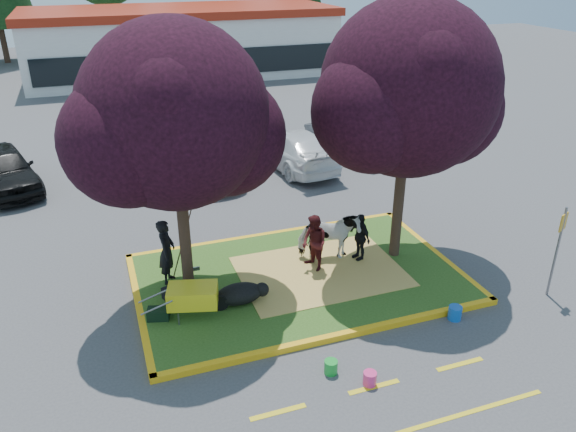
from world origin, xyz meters
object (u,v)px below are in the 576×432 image
object	(u,v)px
bucket_blue	(455,313)
bucket_green	(331,367)
sign_post	(559,242)
car_black	(4,169)
bucket_pink	(370,378)
car_silver	(126,164)
cow	(329,237)
calf	(239,294)
handler	(167,252)
wheelbarrow	(193,296)

from	to	relation	value
bucket_blue	bucket_green	bearing A→B (deg)	-168.09
sign_post	car_black	xyz separation A→B (m)	(-13.33, 12.03, -0.70)
bucket_pink	car_silver	distance (m)	13.42
cow	bucket_blue	world-z (taller)	cow
calf	bucket_blue	size ratio (longest dim) A/B	3.39
handler	cow	bearing A→B (deg)	-75.13
calf	wheelbarrow	world-z (taller)	wheelbarrow
bucket_pink	car_black	distance (m)	15.47
wheelbarrow	bucket_blue	bearing A→B (deg)	-3.40
cow	wheelbarrow	world-z (taller)	cow
calf	bucket_pink	xyz separation A→B (m)	(1.73, -3.42, -0.25)
sign_post	bucket_pink	size ratio (longest dim) A/B	8.26
calf	handler	bearing A→B (deg)	127.39
handler	car_silver	size ratio (longest dim) A/B	0.46
cow	bucket_green	size ratio (longest dim) A/B	5.48
handler	car_black	bearing A→B (deg)	47.23
wheelbarrow	cow	bearing A→B (deg)	34.86
cow	sign_post	size ratio (longest dim) A/B	0.68
cow	car_black	bearing A→B (deg)	60.58
handler	calf	bearing A→B (deg)	-117.97
car_silver	bucket_pink	bearing A→B (deg)	108.51
sign_post	calf	bearing A→B (deg)	140.68
cow	car_silver	world-z (taller)	cow
bucket_pink	bucket_blue	size ratio (longest dim) A/B	0.87
calf	car_silver	world-z (taller)	car_silver
bucket_blue	car_silver	xyz separation A→B (m)	(-6.39, 11.64, 0.44)
bucket_green	wheelbarrow	bearing A→B (deg)	129.79
calf	bucket_blue	bearing A→B (deg)	-30.21
bucket_green	calf	bearing A→B (deg)	111.75
cow	bucket_green	xyz separation A→B (m)	(-1.69, -4.08, -0.69)
bucket_pink	car_silver	world-z (taller)	car_silver
wheelbarrow	bucket_pink	xyz separation A→B (m)	(2.84, -3.27, -0.53)
cow	car_silver	size ratio (longest dim) A/B	0.44
calf	car_black	size ratio (longest dim) A/B	0.25
wheelbarrow	sign_post	xyz separation A→B (m)	(8.51, -1.87, 0.80)
calf	bucket_pink	distance (m)	3.84
car_silver	handler	bearing A→B (deg)	95.86
wheelbarrow	bucket_green	size ratio (longest dim) A/B	6.83
sign_post	bucket_blue	size ratio (longest dim) A/B	7.16
handler	car_black	xyz separation A→B (m)	(-4.50, 8.46, -0.23)
bucket_blue	handler	bearing A→B (deg)	148.70
bucket_blue	sign_post	bearing A→B (deg)	2.05
wheelbarrow	bucket_green	xyz separation A→B (m)	(2.25, -2.70, -0.53)
handler	car_silver	xyz separation A→B (m)	(-0.35, 7.97, -0.40)
handler	bucket_pink	bearing A→B (deg)	-128.33
handler	wheelbarrow	xyz separation A→B (m)	(0.32, -1.70, -0.33)
calf	car_silver	xyz separation A→B (m)	(-1.79, 9.52, 0.21)
bucket_green	bucket_blue	distance (m)	3.54
car_black	sign_post	bearing A→B (deg)	-58.58
cow	bucket_blue	bearing A→B (deg)	-136.44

